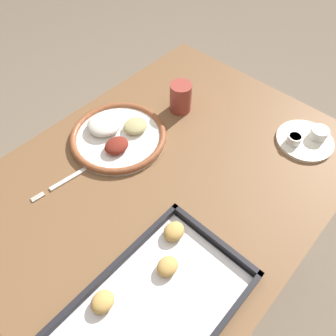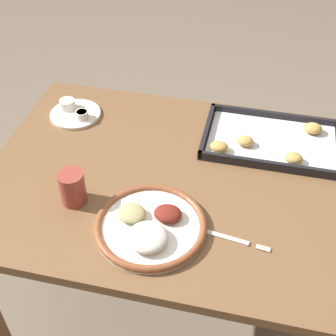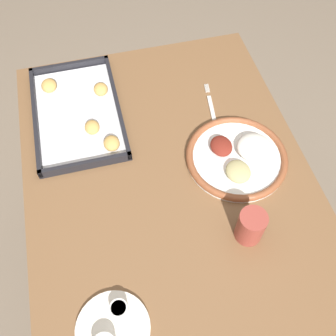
# 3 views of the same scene
# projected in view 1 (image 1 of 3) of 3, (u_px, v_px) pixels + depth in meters

# --- Properties ---
(ground_plane) EXTENTS (8.00, 8.00, 0.00)m
(ground_plane) POSITION_uv_depth(u_px,v_px,m) (168.00, 274.00, 1.50)
(ground_plane) COLOR #7A6B59
(dining_table) EXTENTS (1.03, 0.78, 0.77)m
(dining_table) POSITION_uv_depth(u_px,v_px,m) (168.00, 201.00, 1.00)
(dining_table) COLOR brown
(dining_table) RESTS_ON ground_plane
(dinner_plate) EXTENTS (0.29, 0.29, 0.05)m
(dinner_plate) POSITION_uv_depth(u_px,v_px,m) (118.00, 134.00, 0.97)
(dinner_plate) COLOR white
(dinner_plate) RESTS_ON dining_table
(fork) EXTENTS (0.21, 0.04, 0.00)m
(fork) POSITION_uv_depth(u_px,v_px,m) (71.00, 177.00, 0.88)
(fork) COLOR silver
(fork) RESTS_ON dining_table
(saucer_plate) EXTENTS (0.16, 0.16, 0.04)m
(saucer_plate) POSITION_uv_depth(u_px,v_px,m) (306.00, 139.00, 0.96)
(saucer_plate) COLOR white
(saucer_plate) RESTS_ON dining_table
(baking_tray) EXTENTS (0.41, 0.26, 0.04)m
(baking_tray) POSITION_uv_depth(u_px,v_px,m) (153.00, 305.00, 0.68)
(baking_tray) COLOR black
(baking_tray) RESTS_ON dining_table
(drinking_cup) EXTENTS (0.07, 0.07, 0.09)m
(drinking_cup) POSITION_uv_depth(u_px,v_px,m) (181.00, 97.00, 1.02)
(drinking_cup) COLOR #993D33
(drinking_cup) RESTS_ON dining_table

